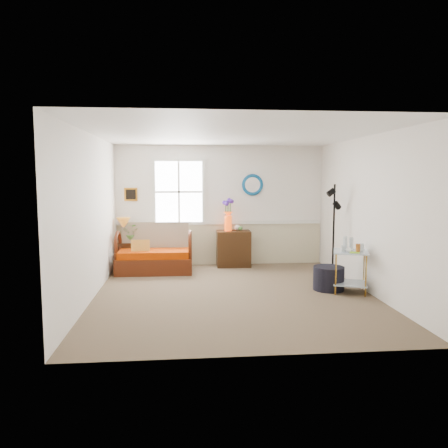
{
  "coord_description": "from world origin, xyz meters",
  "views": [
    {
      "loc": [
        -0.81,
        -6.97,
        1.93
      ],
      "look_at": [
        -0.12,
        0.39,
        1.12
      ],
      "focal_mm": 35.0,
      "sensor_mm": 36.0,
      "label": 1
    }
  ],
  "objects": [
    {
      "name": "ottoman",
      "position": [
        1.65,
        0.13,
        0.2
      ],
      "size": [
        0.67,
        0.67,
        0.4
      ],
      "primitive_type": "cylinder",
      "rotation": [
        0.0,
        0.0,
        -0.36
      ],
      "color": "black",
      "rests_on": "floor"
    },
    {
      "name": "mirror",
      "position": [
        0.7,
        2.48,
        1.75
      ],
      "size": [
        0.47,
        0.07,
        0.47
      ],
      "primitive_type": "torus",
      "rotation": [
        1.57,
        0.0,
        0.0
      ],
      "color": "#0E74A1",
      "rests_on": "walls"
    },
    {
      "name": "cabinet",
      "position": [
        0.26,
        2.26,
        0.38
      ],
      "size": [
        0.73,
        0.48,
        0.77
      ],
      "primitive_type": null,
      "rotation": [
        0.0,
        0.0,
        -0.02
      ],
      "color": "black",
      "rests_on": "floor"
    },
    {
      "name": "picture",
      "position": [
        -1.92,
        2.48,
        1.55
      ],
      "size": [
        0.28,
        0.03,
        0.28
      ],
      "primitive_type": "cube",
      "color": "#AE6C17",
      "rests_on": "walls"
    },
    {
      "name": "chair_rail",
      "position": [
        0.0,
        2.47,
        0.92
      ],
      "size": [
        4.46,
        0.04,
        0.06
      ],
      "primitive_type": "cube",
      "color": "silver",
      "rests_on": "walls"
    },
    {
      "name": "potted_plant",
      "position": [
        -1.89,
        2.2,
        0.71
      ],
      "size": [
        0.46,
        0.48,
        0.31
      ],
      "primitive_type": "imported",
      "rotation": [
        0.0,
        0.0,
        -0.32
      ],
      "color": "#498238",
      "rests_on": "lamp_stand"
    },
    {
      "name": "throw_pillow",
      "position": [
        -1.66,
        1.7,
        0.5
      ],
      "size": [
        0.36,
        0.1,
        0.36
      ],
      "primitive_type": null,
      "rotation": [
        0.0,
        0.0,
        0.04
      ],
      "color": "#C25F0B",
      "rests_on": "loveseat"
    },
    {
      "name": "loveseat",
      "position": [
        -1.4,
        1.83,
        0.49
      ],
      "size": [
        1.52,
        0.88,
        0.98
      ],
      "primitive_type": null,
      "rotation": [
        0.0,
        0.0,
        -0.02
      ],
      "color": "#501A09",
      "rests_on": "floor"
    },
    {
      "name": "walls",
      "position": [
        0.0,
        0.0,
        1.3
      ],
      "size": [
        4.51,
        5.01,
        2.6
      ],
      "color": "white",
      "rests_on": "floor"
    },
    {
      "name": "tabletop_items",
      "position": [
        1.96,
        -0.09,
        0.81
      ],
      "size": [
        0.51,
        0.51,
        0.23
      ],
      "primitive_type": null,
      "rotation": [
        0.0,
        0.0,
        -0.42
      ],
      "color": "silver",
      "rests_on": "side_table"
    },
    {
      "name": "lamp_stand",
      "position": [
        -2.02,
        2.2,
        0.28
      ],
      "size": [
        0.32,
        0.32,
        0.56
      ],
      "primitive_type": null,
      "rotation": [
        0.0,
        0.0,
        -0.01
      ],
      "color": "black",
      "rests_on": "floor"
    },
    {
      "name": "floor",
      "position": [
        0.0,
        0.0,
        0.0
      ],
      "size": [
        4.5,
        5.0,
        0.01
      ],
      "primitive_type": "cube",
      "color": "brown",
      "rests_on": "ground"
    },
    {
      "name": "flower_vase",
      "position": [
        0.15,
        2.27,
        1.11
      ],
      "size": [
        0.22,
        0.22,
        0.68
      ],
      "primitive_type": null,
      "rotation": [
        0.0,
        0.0,
        -0.11
      ],
      "color": "#F7460C",
      "rests_on": "cabinet"
    },
    {
      "name": "table_lamp",
      "position": [
        -2.05,
        2.18,
        0.82
      ],
      "size": [
        0.31,
        0.31,
        0.52
      ],
      "primitive_type": null,
      "rotation": [
        0.0,
        0.0,
        -0.09
      ],
      "color": "#AF661D",
      "rests_on": "lamp_stand"
    },
    {
      "name": "side_table",
      "position": [
        1.95,
        -0.07,
        0.35
      ],
      "size": [
        0.7,
        0.7,
        0.7
      ],
      "primitive_type": null,
      "rotation": [
        0.0,
        0.0,
        -0.34
      ],
      "color": "#B18228",
      "rests_on": "floor"
    },
    {
      "name": "ceiling",
      "position": [
        0.0,
        0.0,
        2.6
      ],
      "size": [
        4.5,
        5.0,
        0.01
      ],
      "primitive_type": "cube",
      "color": "white",
      "rests_on": "walls"
    },
    {
      "name": "floor_lamp",
      "position": [
        1.98,
        0.88,
        0.89
      ],
      "size": [
        0.29,
        0.29,
        1.79
      ],
      "primitive_type": null,
      "rotation": [
        0.0,
        0.0,
        0.12
      ],
      "color": "black",
      "rests_on": "floor"
    },
    {
      "name": "window",
      "position": [
        -0.9,
        2.47,
        1.6
      ],
      "size": [
        1.14,
        0.06,
        1.44
      ],
      "primitive_type": null,
      "color": "white",
      "rests_on": "walls"
    },
    {
      "name": "wainscot",
      "position": [
        0.0,
        2.48,
        0.45
      ],
      "size": [
        4.46,
        0.02,
        0.9
      ],
      "primitive_type": "cube",
      "color": "#BDB38D",
      "rests_on": "walls"
    }
  ]
}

